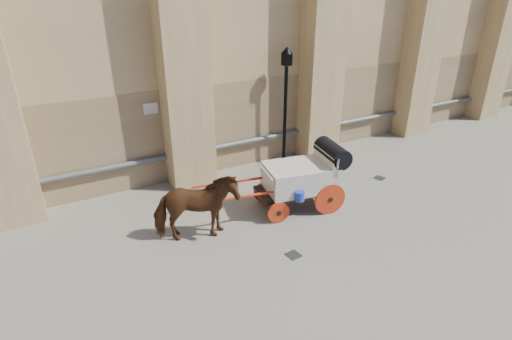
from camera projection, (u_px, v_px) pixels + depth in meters
ground at (276, 226)px, 10.62m from camera, size 90.00×90.00×0.00m
horse at (196, 208)px, 9.73m from camera, size 2.24×1.44×1.74m
carriage at (305, 175)px, 11.18m from camera, size 4.36×1.91×1.85m
street_lamp at (285, 104)px, 13.53m from camera, size 0.38×0.38×4.06m
drain_grate_near at (293, 255)px, 9.45m from camera, size 0.35×0.35×0.01m
drain_grate_far at (379, 178)px, 13.27m from camera, size 0.40×0.40×0.01m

